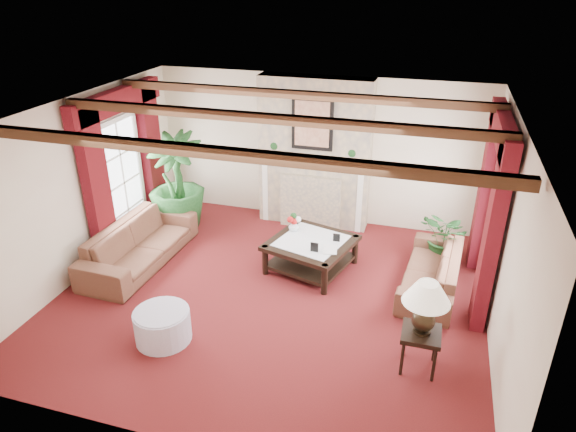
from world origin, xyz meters
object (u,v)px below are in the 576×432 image
(side_table, at_px, (419,350))
(potted_palm, at_px, (178,202))
(sofa_left, at_px, (139,238))
(coffee_table, at_px, (311,255))
(ottoman, at_px, (163,326))
(sofa_right, at_px, (433,265))

(side_table, bearing_deg, potted_palm, 149.95)
(sofa_left, height_order, coffee_table, sofa_left)
(sofa_left, height_order, ottoman, sofa_left)
(potted_palm, height_order, side_table, potted_palm)
(potted_palm, relative_size, coffee_table, 1.52)
(side_table, distance_m, ottoman, 3.20)
(sofa_right, relative_size, potted_palm, 1.09)
(coffee_table, bearing_deg, sofa_left, -152.14)
(sofa_right, height_order, potted_palm, potted_palm)
(sofa_right, bearing_deg, side_table, 2.68)
(sofa_right, bearing_deg, potted_palm, -94.47)
(ottoman, bearing_deg, potted_palm, 113.41)
(coffee_table, xyz_separation_m, ottoman, (-1.39, -2.23, -0.04))
(sofa_left, relative_size, sofa_right, 1.16)
(potted_palm, distance_m, ottoman, 3.25)
(potted_palm, height_order, ottoman, potted_palm)
(sofa_right, xyz_separation_m, coffee_table, (-1.85, 0.00, -0.14))
(coffee_table, distance_m, ottoman, 2.63)
(sofa_left, relative_size, coffee_table, 1.93)
(sofa_right, xyz_separation_m, potted_palm, (-4.53, 0.74, 0.12))
(sofa_left, bearing_deg, sofa_right, -80.56)
(sofa_left, height_order, side_table, sofa_left)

